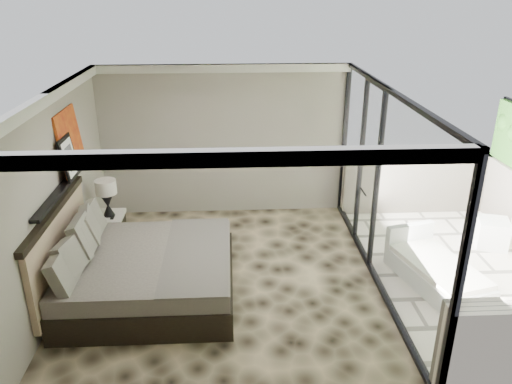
{
  "coord_description": "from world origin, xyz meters",
  "views": [
    {
      "loc": [
        0.13,
        -6.37,
        4.04
      ],
      "look_at": [
        0.49,
        0.4,
        1.24
      ],
      "focal_mm": 35.0,
      "sensor_mm": 36.0,
      "label": 1
    }
  ],
  "objects_px": {
    "table_lamp": "(106,193)",
    "lounger": "(435,271)",
    "bed": "(142,271)",
    "nightstand": "(108,228)",
    "ottoman": "(492,233)"
  },
  "relations": [
    {
      "from": "bed",
      "to": "lounger",
      "type": "bearing_deg",
      "value": 1.3
    },
    {
      "from": "ottoman",
      "to": "table_lamp",
      "type": "bearing_deg",
      "value": 176.03
    },
    {
      "from": "nightstand",
      "to": "lounger",
      "type": "height_order",
      "value": "lounger"
    },
    {
      "from": "table_lamp",
      "to": "nightstand",
      "type": "bearing_deg",
      "value": 166.94
    },
    {
      "from": "bed",
      "to": "table_lamp",
      "type": "xyz_separation_m",
      "value": [
        -0.77,
        1.58,
        0.54
      ]
    },
    {
      "from": "bed",
      "to": "nightstand",
      "type": "relative_size",
      "value": 4.23
    },
    {
      "from": "ottoman",
      "to": "nightstand",
      "type": "bearing_deg",
      "value": 175.95
    },
    {
      "from": "bed",
      "to": "ottoman",
      "type": "relative_size",
      "value": 4.93
    },
    {
      "from": "nightstand",
      "to": "lounger",
      "type": "xyz_separation_m",
      "value": [
        5.05,
        -1.49,
        -0.08
      ]
    },
    {
      "from": "nightstand",
      "to": "lounger",
      "type": "bearing_deg",
      "value": -15.48
    },
    {
      "from": "table_lamp",
      "to": "lounger",
      "type": "height_order",
      "value": "table_lamp"
    },
    {
      "from": "bed",
      "to": "table_lamp",
      "type": "bearing_deg",
      "value": 116.04
    },
    {
      "from": "nightstand",
      "to": "table_lamp",
      "type": "distance_m",
      "value": 0.64
    },
    {
      "from": "nightstand",
      "to": "lounger",
      "type": "relative_size",
      "value": 0.32
    },
    {
      "from": "ottoman",
      "to": "bed",
      "type": "bearing_deg",
      "value": -168.53
    }
  ]
}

